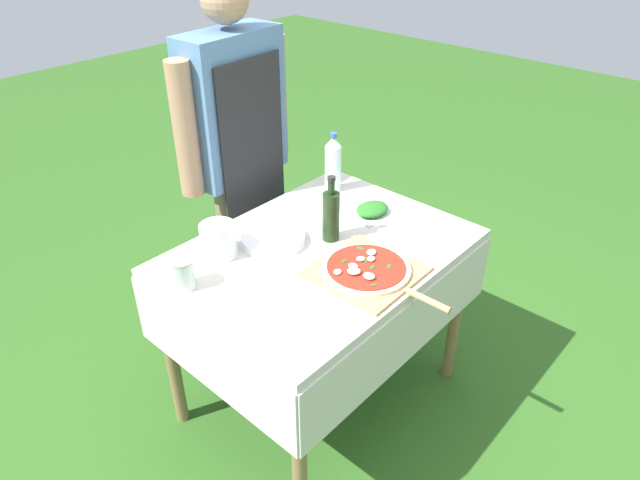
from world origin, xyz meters
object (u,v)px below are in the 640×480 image
object	(u,v)px
mixing_tub	(218,240)
plate_stack	(273,239)
water_bottle	(333,164)
pizza_on_peel	(367,270)
sauce_jar	(183,275)
prep_table	(321,272)
oil_bottle	(331,215)
person_cook	(237,142)
herb_container	(372,210)

from	to	relation	value
mixing_tub	plate_stack	size ratio (longest dim) A/B	0.53
water_bottle	mixing_tub	distance (m)	0.69
pizza_on_peel	sauce_jar	bearing A→B (deg)	138.11
plate_stack	pizza_on_peel	bearing A→B (deg)	-78.44
prep_table	sauce_jar	xyz separation A→B (m)	(-0.49, 0.19, 0.16)
oil_bottle	person_cook	bearing A→B (deg)	82.23
pizza_on_peel	water_bottle	world-z (taller)	water_bottle
herb_container	plate_stack	bearing A→B (deg)	160.36
water_bottle	herb_container	bearing A→B (deg)	-102.65
prep_table	mixing_tub	bearing A→B (deg)	138.16
prep_table	herb_container	bearing A→B (deg)	2.18
herb_container	mixing_tub	bearing A→B (deg)	158.79
oil_bottle	water_bottle	xyz separation A→B (m)	(0.32, 0.27, 0.02)
prep_table	plate_stack	world-z (taller)	plate_stack
person_cook	sauce_jar	xyz separation A→B (m)	(-0.66, -0.47, -0.15)
pizza_on_peel	oil_bottle	distance (m)	0.28
plate_stack	sauce_jar	xyz separation A→B (m)	(-0.40, 0.02, 0.04)
prep_table	pizza_on_peel	distance (m)	0.26
person_cook	mixing_tub	bearing A→B (deg)	38.64
prep_table	oil_bottle	world-z (taller)	oil_bottle
pizza_on_peel	water_bottle	xyz separation A→B (m)	(0.41, 0.52, 0.11)
herb_container	plate_stack	distance (m)	0.45
prep_table	pizza_on_peel	world-z (taller)	pizza_on_peel
water_bottle	mixing_tub	xyz separation A→B (m)	(-0.68, -0.03, -0.06)
pizza_on_peel	sauce_jar	size ratio (longest dim) A/B	4.54
oil_bottle	herb_container	distance (m)	0.27
mixing_tub	oil_bottle	bearing A→B (deg)	-32.99
herb_container	pizza_on_peel	bearing A→B (deg)	-144.55
mixing_tub	pizza_on_peel	bearing A→B (deg)	-60.53
person_cook	sauce_jar	distance (m)	0.82
prep_table	oil_bottle	xyz separation A→B (m)	(0.08, 0.02, 0.22)
person_cook	water_bottle	size ratio (longest dim) A/B	6.21
person_cook	plate_stack	xyz separation A→B (m)	(-0.26, -0.49, -0.18)
person_cook	pizza_on_peel	world-z (taller)	person_cook
prep_table	water_bottle	world-z (taller)	water_bottle
plate_stack	person_cook	bearing A→B (deg)	62.35
pizza_on_peel	mixing_tub	xyz separation A→B (m)	(-0.28, 0.49, 0.05)
mixing_tub	plate_stack	world-z (taller)	mixing_tub
oil_bottle	sauce_jar	bearing A→B (deg)	163.64
person_cook	oil_bottle	bearing A→B (deg)	79.20
plate_stack	oil_bottle	bearing A→B (deg)	-41.00
pizza_on_peel	herb_container	xyz separation A→B (m)	(0.35, 0.25, 0.01)
oil_bottle	water_bottle	bearing A→B (deg)	39.90
prep_table	water_bottle	xyz separation A→B (m)	(0.40, 0.28, 0.24)
oil_bottle	plate_stack	size ratio (longest dim) A/B	1.07
water_bottle	plate_stack	distance (m)	0.52
water_bottle	sauce_jar	xyz separation A→B (m)	(-0.89, -0.10, -0.08)
prep_table	water_bottle	size ratio (longest dim) A/B	4.18
pizza_on_peel	water_bottle	bearing A→B (deg)	50.81
pizza_on_peel	oil_bottle	bearing A→B (deg)	69.70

